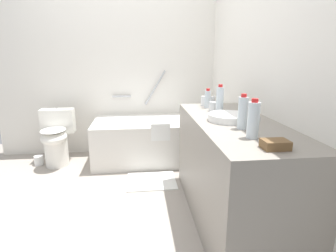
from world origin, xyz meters
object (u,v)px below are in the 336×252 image
Objects in this scene: bathtub at (155,139)px; toilet at (56,138)px; drinking_glass_0 at (213,106)px; bath_mat at (152,181)px; sink_basin at (230,117)px; water_bottle_3 at (220,100)px; water_bottle_2 at (243,113)px; toilet_paper_roll at (39,160)px; drinking_glass_1 at (212,101)px; drinking_glass_2 at (205,101)px; amenity_basket at (275,144)px; water_bottle_1 at (253,120)px; sink_faucet at (254,116)px; water_bottle_0 at (208,99)px.

bathtub is 1.22m from toilet.
bath_mat is at bearing 148.32° from drinking_glass_0.
drinking_glass_0 is at bearing 93.93° from sink_basin.
bathtub reaches higher than water_bottle_3.
water_bottle_2 reaches higher than toilet_paper_roll.
water_bottle_3 is 0.44m from drinking_glass_1.
drinking_glass_2 is (-0.08, -0.03, 0.00)m from drinking_glass_1.
bath_mat is at bearing 60.74° from toilet.
amenity_basket is 1.21× the size of toilet_paper_roll.
bathtub is 1.48m from toilet_paper_roll.
toilet_paper_roll is (-1.94, 1.80, -0.89)m from water_bottle_1.
drinking_glass_0 is 0.72× the size of toilet_paper_roll.
amenity_basket is (0.02, -0.42, -0.09)m from water_bottle_2.
water_bottle_0 is (-0.23, 0.54, 0.05)m from sink_faucet.
drinking_glass_1 reaches higher than sink_basin.
amenity_basket is at bearing -104.35° from sink_faucet.
toilet_paper_roll is at bearing 134.66° from amenity_basket.
bathtub is 2.23× the size of toilet.
toilet_paper_roll is at bearing 150.57° from water_bottle_3.
water_bottle_1 is at bearing -88.74° from water_bottle_0.
drinking_glass_1 is 0.17× the size of bath_mat.
water_bottle_2 is at bearing -72.63° from bathtub.
sink_basin is 0.25m from water_bottle_2.
water_bottle_2 is at bearing -39.00° from toilet_paper_roll.
drinking_glass_2 is at bearing -57.45° from bathtub.
sink_faucet is 0.29× the size of bath_mat.
water_bottle_3 is at bearing 56.80° from toilet.
amenity_basket is (0.07, -1.31, -0.02)m from drinking_glass_2.
toilet_paper_roll is (-1.93, 0.97, -0.82)m from drinking_glass_0.
amenity_basket is at bearing -90.72° from drinking_glass_1.
bathtub reaches higher than sink_faucet.
water_bottle_0 is 1.92× the size of drinking_glass_2.
water_bottle_2 is at bearing -92.47° from drinking_glass_1.
water_bottle_2 is at bearing -88.81° from sink_basin.
drinking_glass_0 is at bearing -103.46° from drinking_glass_1.
drinking_glass_2 reaches higher than drinking_glass_0.
water_bottle_2 is 2.76× the size of drinking_glass_1.
bath_mat is 4.50× the size of toilet_paper_roll.
water_bottle_3 reaches higher than water_bottle_2.
water_bottle_2 is 0.49m from water_bottle_3.
drinking_glass_2 is 1.04m from bath_mat.
water_bottle_2 reaches higher than sink_faucet.
water_bottle_2 is 0.89m from drinking_glass_2.
water_bottle_3 is at bearing 89.48° from water_bottle_1.
toilet_paper_roll is (-2.15, 1.35, -0.81)m from sink_faucet.
drinking_glass_2 reaches higher than drinking_glass_1.
amenity_basket reaches higher than toilet.
drinking_glass_2 is 1.31m from amenity_basket.
water_bottle_1 is 0.95× the size of water_bottle_3.
water_bottle_2 is at bearing -87.12° from drinking_glass_0.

